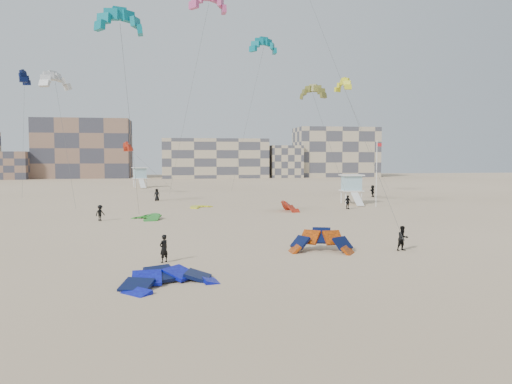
{
  "coord_description": "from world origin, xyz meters",
  "views": [
    {
      "loc": [
        -1.47,
        -26.58,
        6.39
      ],
      "look_at": [
        3.66,
        6.0,
        4.08
      ],
      "focal_mm": 35.0,
      "sensor_mm": 36.0,
      "label": 1
    }
  ],
  "objects": [
    {
      "name": "kitesurfer_d",
      "position": [
        19.19,
        31.99,
        0.86
      ],
      "size": [
        0.89,
        1.08,
        1.72
      ],
      "primitive_type": "imported",
      "rotation": [
        0.0,
        0.0,
        2.13
      ],
      "color": "black",
      "rests_on": "ground"
    },
    {
      "name": "kite_fly_teal_b",
      "position": [
        12.43,
        53.69,
        24.07
      ],
      "size": [
        8.31,
        5.44,
        24.39
      ],
      "rotation": [
        0.0,
        0.0,
        0.33
      ],
      "color": "#08688F",
      "rests_on": "ground"
    },
    {
      "name": "kite_ground_green",
      "position": [
        -4.76,
        25.51,
        0.0
      ],
      "size": [
        5.33,
        5.23,
        2.0
      ],
      "primitive_type": null,
      "rotation": [
        0.27,
        0.0,
        -1.06
      ],
      "color": "green",
      "rests_on": "ground"
    },
    {
      "name": "kitesurfer_f",
      "position": [
        29.51,
        49.53,
        0.95
      ],
      "size": [
        0.71,
        1.8,
        1.89
      ],
      "primitive_type": "imported",
      "rotation": [
        0.0,
        0.0,
        -1.66
      ],
      "color": "black",
      "rests_on": "ground"
    },
    {
      "name": "kite_fly_grey",
      "position": [
        -15.92,
        37.15,
        15.43
      ],
      "size": [
        6.85,
        12.92,
        16.11
      ],
      "rotation": [
        0.0,
        0.0,
        0.95
      ],
      "color": "white",
      "rests_on": "ground"
    },
    {
      "name": "kitesurfer_e",
      "position": [
        -4.52,
        47.47,
        0.89
      ],
      "size": [
        1.0,
        0.78,
        1.79
      ],
      "primitive_type": "imported",
      "rotation": [
        0.0,
        0.0,
        -0.27
      ],
      "color": "black",
      "rests_on": "ground"
    },
    {
      "name": "kite_fly_yellow",
      "position": [
        25.24,
        52.18,
        17.95
      ],
      "size": [
        9.46,
        4.51,
        18.23
      ],
      "rotation": [
        0.0,
        0.0,
        -1.37
      ],
      "color": "yellow",
      "rests_on": "ground"
    },
    {
      "name": "kite_fly_olive",
      "position": [
        15.34,
        34.65,
        14.38
      ],
      "size": [
        6.25,
        4.87,
        14.57
      ],
      "rotation": [
        0.0,
        0.0,
        -0.62
      ],
      "color": "olive",
      "rests_on": "ground"
    },
    {
      "name": "kite_fly_red",
      "position": [
        -9.71,
        59.7,
        8.0
      ],
      "size": [
        9.42,
        5.49,
        8.15
      ],
      "rotation": [
        0.0,
        0.0,
        1.94
      ],
      "color": "red",
      "rests_on": "ground"
    },
    {
      "name": "kite_fly_pink",
      "position": [
        2.59,
        36.72,
        25.42
      ],
      "size": [
        8.29,
        12.56,
        25.78
      ],
      "rotation": [
        0.0,
        0.0,
        0.37
      ],
      "color": "#D25797",
      "rests_on": "ground"
    },
    {
      "name": "condo_fill_left",
      "position": [
        -50.0,
        128.0,
        4.0
      ],
      "size": [
        12.0,
        10.0,
        8.0
      ],
      "primitive_type": "cube",
      "color": "#7F5F4D",
      "rests_on": "ground"
    },
    {
      "name": "kite_ground_red_far",
      "position": [
        11.64,
        30.67,
        0.0
      ],
      "size": [
        3.61,
        3.53,
        3.43
      ],
      "primitive_type": null,
      "rotation": [
        0.79,
        0.0,
        1.63
      ],
      "color": "red",
      "rests_on": "ground"
    },
    {
      "name": "kitesurfer_c",
      "position": [
        -9.19,
        24.87,
        0.81
      ],
      "size": [
        1.16,
        1.16,
        1.61
      ],
      "primitive_type": "imported",
      "rotation": [
        0.0,
        0.0,
        0.79
      ],
      "color": "black",
      "rests_on": "ground"
    },
    {
      "name": "kitesurfer_main",
      "position": [
        -2.35,
        3.82,
        0.86
      ],
      "size": [
        0.73,
        0.73,
        1.71
      ],
      "primitive_type": "imported",
      "rotation": [
        0.0,
        0.0,
        3.93
      ],
      "color": "black",
      "rests_on": "ground"
    },
    {
      "name": "lifeguard_tower_near",
      "position": [
        21.92,
        38.32,
        1.99
      ],
      "size": [
        2.95,
        5.53,
        4.02
      ],
      "rotation": [
        0.0,
        0.0,
        -0.04
      ],
      "color": "white",
      "rests_on": "ground"
    },
    {
      "name": "lifeguard_tower_far",
      "position": [
        -9.34,
        80.83,
        2.11
      ],
      "size": [
        3.61,
        6.15,
        4.25
      ],
      "rotation": [
        0.0,
        0.0,
        0.23
      ],
      "color": "white",
      "rests_on": "ground"
    },
    {
      "name": "kite_ground_blue",
      "position": [
        -1.87,
        -1.7,
        0.0
      ],
      "size": [
        6.81,
        6.93,
        2.63
      ],
      "primitive_type": null,
      "rotation": [
        0.27,
        0.0,
        0.47
      ],
      "color": "#0B1EBA",
      "rests_on": "ground"
    },
    {
      "name": "kite_fly_navy",
      "position": [
        -23.76,
        52.68,
        18.02
      ],
      "size": [
        4.16,
        12.3,
        18.29
      ],
      "rotation": [
        0.0,
        0.0,
        1.71
      ],
      "color": "#070B36",
      "rests_on": "ground"
    },
    {
      "name": "condo_fill_right",
      "position": [
        32.0,
        128.0,
        5.0
      ],
      "size": [
        10.0,
        10.0,
        10.0
      ],
      "primitive_type": "cube",
      "color": "tan",
      "rests_on": "ground"
    },
    {
      "name": "condo_west_b",
      "position": [
        -30.0,
        134.0,
        9.0
      ],
      "size": [
        28.0,
        14.0,
        18.0
      ],
      "primitive_type": "cube",
      "color": "#7F5F4D",
      "rests_on": "ground"
    },
    {
      "name": "kite_fly_teal_a",
      "position": [
        -6.07,
        16.89,
        17.5
      ],
      "size": [
        4.83,
        7.04,
        17.73
      ],
      "rotation": [
        0.0,
        0.0,
        0.34
      ],
      "color": "#08688F",
      "rests_on": "ground"
    },
    {
      "name": "condo_mid",
      "position": [
        10.0,
        130.0,
        6.0
      ],
      "size": [
        32.0,
        16.0,
        12.0
      ],
      "primitive_type": "cube",
      "color": "tan",
      "rests_on": "ground"
    },
    {
      "name": "kitesurfer_b",
      "position": [
        13.68,
        5.16,
        0.85
      ],
      "size": [
        0.93,
        0.78,
        1.7
      ],
      "primitive_type": "imported",
      "rotation": [
        0.0,
        0.0,
        0.18
      ],
      "color": "black",
      "rests_on": "ground"
    },
    {
      "name": "flagpole",
      "position": [
        23.64,
        33.88,
        4.45
      ],
      "size": [
        0.69,
        0.11,
        8.49
      ],
      "color": "white",
      "rests_on": "ground"
    },
    {
      "name": "kite_ground_yellow",
      "position": [
        1.31,
        36.61,
        0.0
      ],
      "size": [
        4.18,
        4.18,
        0.55
      ],
      "primitive_type": null,
      "rotation": [
        0.05,
        0.0,
        0.75
      ],
      "color": "yellow",
      "rests_on": "ground"
    },
    {
      "name": "ground",
      "position": [
        0.0,
        0.0,
        0.0
      ],
      "size": [
        320.0,
        320.0,
        0.0
      ],
      "primitive_type": "plane",
      "color": "#D2B48C",
      "rests_on": "ground"
    },
    {
      "name": "condo_east",
      "position": [
        50.0,
        132.0,
        8.0
      ],
      "size": [
        26.0,
        14.0,
        16.0
      ],
      "primitive_type": "cube",
      "color": "tan",
      "rests_on": "ground"
    },
    {
      "name": "kite_ground_orange",
      "position": [
        8.03,
        5.54,
        0.0
      ],
      "size": [
        5.26,
        5.28,
        4.18
      ],
      "primitive_type": null,
      "rotation": [
        0.75,
        0.0,
        -0.3
      ],
      "color": "#F14E06",
      "rests_on": "ground"
    }
  ]
}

